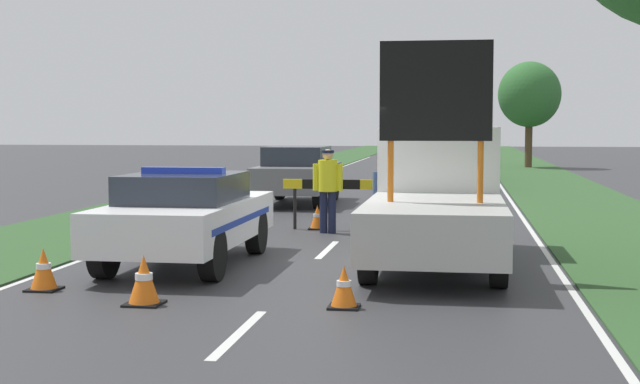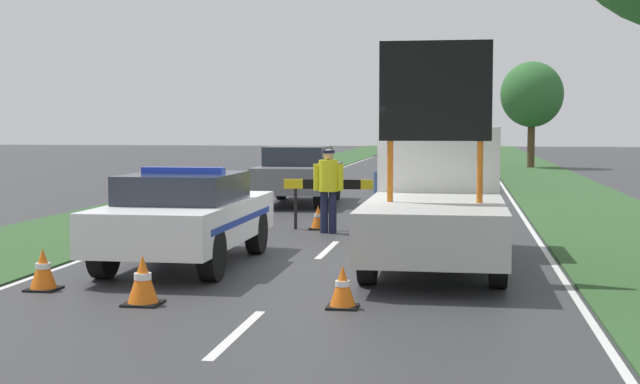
{
  "view_description": "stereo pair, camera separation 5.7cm",
  "coord_description": "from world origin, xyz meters",
  "px_view_note": "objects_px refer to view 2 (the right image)",
  "views": [
    {
      "loc": [
        2.31,
        -14.22,
        2.24
      ],
      "look_at": [
        -0.01,
        0.66,
        1.1
      ],
      "focal_mm": 50.0,
      "sensor_mm": 36.0,
      "label": 1
    },
    {
      "loc": [
        2.37,
        -14.21,
        2.24
      ],
      "look_at": [
        -0.01,
        0.66,
        1.1
      ],
      "focal_mm": 50.0,
      "sensor_mm": 36.0,
      "label": 2
    }
  ],
  "objects_px": {
    "pedestrian_civilian": "(387,190)",
    "traffic_cone_near_police": "(143,280)",
    "traffic_cone_near_truck": "(43,269)",
    "traffic_cone_lane_edge": "(318,217)",
    "traffic_cone_centre_front": "(226,208)",
    "road_barrier": "(342,189)",
    "police_officer": "(328,183)",
    "traffic_cone_behind_barrier": "(343,287)",
    "police_car": "(186,216)",
    "roadside_tree_near_left": "(532,95)",
    "queued_car_sedan_black": "(457,160)",
    "queued_car_suv_grey": "(299,174)",
    "queued_car_hatch_blue": "(454,168)",
    "work_truck": "(437,196)"
  },
  "relations": [
    {
      "from": "pedestrian_civilian",
      "to": "traffic_cone_near_police",
      "type": "xyz_separation_m",
      "value": [
        -2.4,
        -7.59,
        -0.6
      ]
    },
    {
      "from": "police_car",
      "to": "police_officer",
      "type": "height_order",
      "value": "police_officer"
    },
    {
      "from": "road_barrier",
      "to": "queued_car_hatch_blue",
      "type": "xyz_separation_m",
      "value": [
        2.24,
        12.51,
        -0.14
      ]
    },
    {
      "from": "traffic_cone_near_police",
      "to": "traffic_cone_lane_edge",
      "type": "distance_m",
      "value": 8.35
    },
    {
      "from": "work_truck",
      "to": "queued_car_suv_grey",
      "type": "xyz_separation_m",
      "value": [
        -4.17,
        10.07,
        -0.21
      ]
    },
    {
      "from": "queued_car_sedan_black",
      "to": "roadside_tree_near_left",
      "type": "xyz_separation_m",
      "value": [
        3.77,
        10.4,
        3.0
      ]
    },
    {
      "from": "traffic_cone_lane_edge",
      "to": "queued_car_sedan_black",
      "type": "distance_m",
      "value": 18.63
    },
    {
      "from": "traffic_cone_near_police",
      "to": "road_barrier",
      "type": "bearing_deg",
      "value": 80.48
    },
    {
      "from": "traffic_cone_near_truck",
      "to": "police_officer",
      "type": "bearing_deg",
      "value": 67.55
    },
    {
      "from": "road_barrier",
      "to": "roadside_tree_near_left",
      "type": "relative_size",
      "value": 0.45
    },
    {
      "from": "police_car",
      "to": "queued_car_hatch_blue",
      "type": "distance_m",
      "value": 18.08
    },
    {
      "from": "traffic_cone_centre_front",
      "to": "traffic_cone_behind_barrier",
      "type": "relative_size",
      "value": 1.28
    },
    {
      "from": "queued_car_sedan_black",
      "to": "traffic_cone_lane_edge",
      "type": "bearing_deg",
      "value": 81.31
    },
    {
      "from": "traffic_cone_centre_front",
      "to": "road_barrier",
      "type": "bearing_deg",
      "value": -21.3
    },
    {
      "from": "traffic_cone_behind_barrier",
      "to": "police_officer",
      "type": "bearing_deg",
      "value": 99.87
    },
    {
      "from": "traffic_cone_centre_front",
      "to": "roadside_tree_near_left",
      "type": "height_order",
      "value": "roadside_tree_near_left"
    },
    {
      "from": "police_car",
      "to": "traffic_cone_behind_barrier",
      "type": "distance_m",
      "value": 4.17
    },
    {
      "from": "queued_car_hatch_blue",
      "to": "queued_car_suv_grey",
      "type": "bearing_deg",
      "value": 56.33
    },
    {
      "from": "traffic_cone_behind_barrier",
      "to": "queued_car_sedan_black",
      "type": "bearing_deg",
      "value": 87.42
    },
    {
      "from": "pedestrian_civilian",
      "to": "roadside_tree_near_left",
      "type": "bearing_deg",
      "value": 91.31
    },
    {
      "from": "pedestrian_civilian",
      "to": "roadside_tree_near_left",
      "type": "relative_size",
      "value": 0.28
    },
    {
      "from": "traffic_cone_lane_edge",
      "to": "work_truck",
      "type": "bearing_deg",
      "value": -56.82
    },
    {
      "from": "police_officer",
      "to": "traffic_cone_behind_barrier",
      "type": "xyz_separation_m",
      "value": [
        1.3,
        -7.47,
        -0.77
      ]
    },
    {
      "from": "work_truck",
      "to": "traffic_cone_centre_front",
      "type": "distance_m",
      "value": 7.15
    },
    {
      "from": "police_officer",
      "to": "roadside_tree_near_left",
      "type": "height_order",
      "value": "roadside_tree_near_left"
    },
    {
      "from": "traffic_cone_near_police",
      "to": "queued_car_sedan_black",
      "type": "distance_m",
      "value": 26.97
    },
    {
      "from": "queued_car_suv_grey",
      "to": "queued_car_sedan_black",
      "type": "distance_m",
      "value": 13.12
    },
    {
      "from": "traffic_cone_near_truck",
      "to": "queued_car_suv_grey",
      "type": "bearing_deg",
      "value": 85.69
    },
    {
      "from": "traffic_cone_behind_barrier",
      "to": "roadside_tree_near_left",
      "type": "relative_size",
      "value": 0.1
    },
    {
      "from": "queued_car_sedan_black",
      "to": "traffic_cone_near_police",
      "type": "bearing_deg",
      "value": 82.16
    },
    {
      "from": "traffic_cone_lane_edge",
      "to": "queued_car_sedan_black",
      "type": "relative_size",
      "value": 0.11
    },
    {
      "from": "traffic_cone_near_truck",
      "to": "traffic_cone_lane_edge",
      "type": "bearing_deg",
      "value": 71.42
    },
    {
      "from": "pedestrian_civilian",
      "to": "queued_car_hatch_blue",
      "type": "xyz_separation_m",
      "value": [
        1.22,
        13.15,
        -0.17
      ]
    },
    {
      "from": "traffic_cone_near_police",
      "to": "traffic_cone_near_truck",
      "type": "height_order",
      "value": "traffic_cone_near_police"
    },
    {
      "from": "traffic_cone_behind_barrier",
      "to": "queued_car_suv_grey",
      "type": "height_order",
      "value": "queued_car_suv_grey"
    },
    {
      "from": "police_officer",
      "to": "traffic_cone_near_truck",
      "type": "height_order",
      "value": "police_officer"
    },
    {
      "from": "police_car",
      "to": "traffic_cone_centre_front",
      "type": "distance_m",
      "value": 6.31
    },
    {
      "from": "pedestrian_civilian",
      "to": "roadside_tree_near_left",
      "type": "distance_m",
      "value": 30.08
    },
    {
      "from": "work_truck",
      "to": "queued_car_hatch_blue",
      "type": "height_order",
      "value": "work_truck"
    },
    {
      "from": "police_car",
      "to": "queued_car_suv_grey",
      "type": "xyz_separation_m",
      "value": [
        -0.23,
        11.19,
        0.07
      ]
    },
    {
      "from": "queued_car_hatch_blue",
      "to": "queued_car_sedan_black",
      "type": "distance_m",
      "value": 5.96
    },
    {
      "from": "queued_car_sedan_black",
      "to": "roadside_tree_near_left",
      "type": "distance_m",
      "value": 11.46
    },
    {
      "from": "traffic_cone_near_police",
      "to": "queued_car_sedan_black",
      "type": "xyz_separation_m",
      "value": [
        3.68,
        26.71,
        0.49
      ]
    },
    {
      "from": "road_barrier",
      "to": "traffic_cone_near_truck",
      "type": "bearing_deg",
      "value": -117.78
    },
    {
      "from": "work_truck",
      "to": "queued_car_suv_grey",
      "type": "relative_size",
      "value": 1.26
    },
    {
      "from": "police_car",
      "to": "queued_car_hatch_blue",
      "type": "bearing_deg",
      "value": 71.88
    },
    {
      "from": "road_barrier",
      "to": "traffic_cone_near_police",
      "type": "relative_size",
      "value": 3.98
    },
    {
      "from": "police_car",
      "to": "traffic_cone_near_police",
      "type": "xyz_separation_m",
      "value": [
        0.43,
        -3.13,
        -0.48
      ]
    },
    {
      "from": "pedestrian_civilian",
      "to": "traffic_cone_near_truck",
      "type": "relative_size",
      "value": 2.69
    },
    {
      "from": "police_car",
      "to": "roadside_tree_near_left",
      "type": "distance_m",
      "value": 35.01
    }
  ]
}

